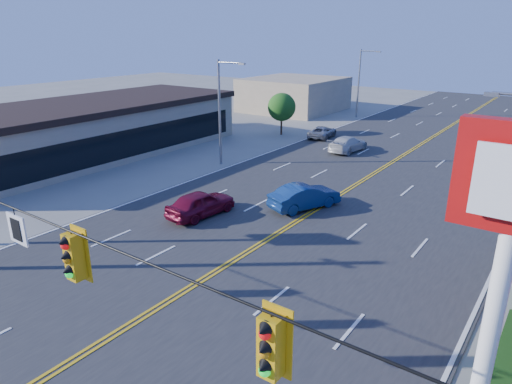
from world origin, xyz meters
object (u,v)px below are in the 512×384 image
Objects in this scene: kfc_pylon at (506,255)px; car_magenta at (201,204)px; car_silver at (322,133)px; car_blue at (305,197)px; car_white at (348,144)px.

kfc_pylon is 2.00× the size of car_magenta.
car_silver is (-3.94, 22.04, -0.16)m from car_magenta.
kfc_pylon is 18.52m from car_blue.
car_blue reaches higher than car_white.
car_magenta is 18.47m from car_white.
car_magenta is 0.93× the size of car_white.
car_blue is at bearing 109.29° from car_white.
car_blue is (-11.70, 13.34, -5.32)m from kfc_pylon.
car_white is (0.43, 18.47, -0.06)m from car_magenta.
kfc_pylon is 2.09× the size of car_silver.
car_blue is 19.40m from car_silver.
car_blue is at bearing 106.87° from car_silver.
kfc_pylon is at bearing 154.37° from car_blue.
car_white is at bearing 119.43° from kfc_pylon.
kfc_pylon reaches higher than car_silver.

